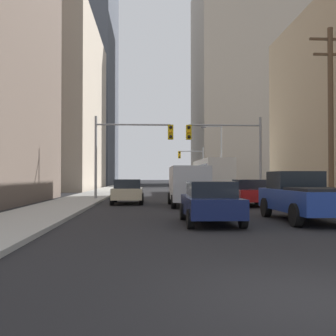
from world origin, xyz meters
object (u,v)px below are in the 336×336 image
object	(u,v)px
pickup_truck_blue	(303,196)
sedan_beige	(128,191)
city_bus	(212,174)
sedan_navy	(211,202)
traffic_signal_near_right	(228,143)
cargo_van_silver	(188,184)
sedan_red	(248,192)
traffic_signal_near_left	(131,142)
traffic_signal_far_right	(192,161)

from	to	relation	value
pickup_truck_blue	sedan_beige	world-z (taller)	pickup_truck_blue
pickup_truck_blue	city_bus	bearing A→B (deg)	88.53
sedan_navy	sedan_beige	distance (m)	11.60
city_bus	traffic_signal_near_right	size ratio (longest dim) A/B	1.92
cargo_van_silver	sedan_navy	distance (m)	8.78
cargo_van_silver	sedan_red	bearing A→B (deg)	3.02
pickup_truck_blue	sedan_red	world-z (taller)	pickup_truck_blue
cargo_van_silver	sedan_navy	world-z (taller)	cargo_van_silver
traffic_signal_near_left	traffic_signal_near_right	xyz separation A→B (m)	(6.99, -0.00, -0.00)
sedan_navy	sedan_red	world-z (taller)	same
city_bus	traffic_signal_near_left	size ratio (longest dim) A/B	1.92
cargo_van_silver	sedan_beige	xyz separation A→B (m)	(-3.56, 2.31, -0.52)
cargo_van_silver	traffic_signal_near_right	world-z (taller)	traffic_signal_near_right
cargo_van_silver	traffic_signal_near_right	distance (m)	7.45
sedan_navy	traffic_signal_far_right	world-z (taller)	traffic_signal_far_right
pickup_truck_blue	traffic_signal_near_right	bearing A→B (deg)	90.52
pickup_truck_blue	traffic_signal_far_right	xyz separation A→B (m)	(0.69, 44.39, 3.11)
cargo_van_silver	traffic_signal_far_right	xyz separation A→B (m)	(4.27, 36.42, 2.75)
pickup_truck_blue	cargo_van_silver	size ratio (longest dim) A/B	1.03
traffic_signal_near_right	pickup_truck_blue	bearing A→B (deg)	-89.48
sedan_navy	traffic_signal_near_left	distance (m)	15.49
pickup_truck_blue	traffic_signal_near_right	xyz separation A→B (m)	(-0.13, 13.93, 3.19)
cargo_van_silver	traffic_signal_far_right	bearing A→B (deg)	83.31
pickup_truck_blue	sedan_red	bearing A→B (deg)	90.45
sedan_navy	traffic_signal_near_right	bearing A→B (deg)	76.44
city_bus	sedan_red	xyz separation A→B (m)	(-0.73, -17.91, -1.16)
sedan_navy	pickup_truck_blue	bearing A→B (deg)	12.22
traffic_signal_far_right	traffic_signal_near_left	bearing A→B (deg)	-104.37
city_bus	sedan_navy	bearing A→B (deg)	-99.19
city_bus	pickup_truck_blue	distance (m)	26.09
traffic_signal_far_right	sedan_beige	bearing A→B (deg)	-102.92
cargo_van_silver	traffic_signal_near_right	xyz separation A→B (m)	(3.45, 5.96, 2.83)
traffic_signal_near_left	city_bus	bearing A→B (deg)	57.33
sedan_beige	traffic_signal_near_right	bearing A→B (deg)	27.53
traffic_signal_near_left	traffic_signal_far_right	world-z (taller)	same
traffic_signal_near_left	traffic_signal_near_right	bearing A→B (deg)	-0.00
cargo_van_silver	traffic_signal_far_right	size ratio (longest dim) A/B	0.87
sedan_beige	traffic_signal_near_left	xyz separation A→B (m)	(0.02, 3.65, 3.35)
pickup_truck_blue	traffic_signal_near_left	bearing A→B (deg)	117.05
sedan_beige	pickup_truck_blue	bearing A→B (deg)	-55.23
pickup_truck_blue	cargo_van_silver	xyz separation A→B (m)	(-3.58, 7.97, 0.35)
cargo_van_silver	traffic_signal_near_right	bearing A→B (deg)	59.92
pickup_truck_blue	cargo_van_silver	distance (m)	8.74
sedan_red	sedan_navy	bearing A→B (deg)	-111.98
traffic_signal_near_left	cargo_van_silver	bearing A→B (deg)	-59.33
sedan_navy	sedan_red	size ratio (longest dim) A/B	1.00
city_bus	sedan_beige	distance (m)	17.65
sedan_beige	traffic_signal_near_left	world-z (taller)	traffic_signal_near_left
cargo_van_silver	traffic_signal_near_left	size ratio (longest dim) A/B	0.87
pickup_truck_blue	traffic_signal_near_left	size ratio (longest dim) A/B	0.90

